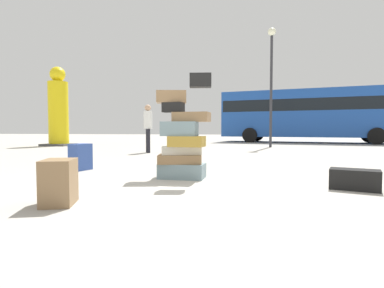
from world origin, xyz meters
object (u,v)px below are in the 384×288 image
suitcase_navy_left_side (80,157)px  suitcase_black_foreground_far (355,179)px  suitcase_tower (182,140)px  parked_bus (310,112)px  person_bearded_onlooker (148,124)px  lamp_post (271,68)px  yellow_dummy_statue (58,111)px  suitcase_cream_right_side (185,158)px  suitcase_brown_foreground_near (59,182)px

suitcase_navy_left_side → suitcase_black_foreground_far: 4.93m
suitcase_tower → parked_bus: (5.06, 14.50, 1.18)m
suitcase_navy_left_side → person_bearded_onlooker: (-0.02, 4.60, 0.74)m
suitcase_black_foreground_far → person_bearded_onlooker: 7.60m
suitcase_navy_left_side → lamp_post: (4.52, 8.60, 3.30)m
suitcase_black_foreground_far → yellow_dummy_statue: 14.27m
suitcase_cream_right_side → suitcase_brown_foreground_near: bearing=-92.3°
suitcase_tower → parked_bus: 15.41m
suitcase_cream_right_side → suitcase_brown_foreground_near: suitcase_brown_foreground_near is taller
parked_bus → suitcase_black_foreground_far: bearing=-86.8°
suitcase_brown_foreground_near → suitcase_navy_left_side: bearing=97.1°
lamp_post → suitcase_navy_left_side: bearing=-117.8°
suitcase_black_foreground_far → parked_bus: bearing=99.7°
suitcase_navy_left_side → lamp_post: lamp_post is taller
suitcase_navy_left_side → suitcase_cream_right_side: size_ratio=0.70×
lamp_post → suitcase_cream_right_side: bearing=-111.9°
suitcase_cream_right_side → suitcase_brown_foreground_near: (-0.58, -4.51, 0.15)m
suitcase_navy_left_side → lamp_post: 10.26m
suitcase_navy_left_side → parked_bus: size_ratio=0.05×
suitcase_navy_left_side → parked_bus: 15.74m
suitcase_cream_right_side → parked_bus: bearing=70.5°
suitcase_cream_right_side → suitcase_brown_foreground_near: size_ratio=1.52×
suitcase_tower → suitcase_cream_right_side: size_ratio=2.25×
suitcase_tower → person_bearded_onlooker: suitcase_tower is taller
suitcase_brown_foreground_near → person_bearded_onlooker: person_bearded_onlooker is taller
suitcase_tower → yellow_dummy_statue: (-8.00, 8.89, 1.08)m
suitcase_navy_left_side → suitcase_brown_foreground_near: 2.94m
suitcase_brown_foreground_near → lamp_post: size_ratio=0.09×
suitcase_brown_foreground_near → lamp_post: 12.19m
suitcase_navy_left_side → suitcase_brown_foreground_near: bearing=-47.2°
parked_bus → suitcase_navy_left_side: bearing=-105.1°
suitcase_brown_foreground_near → parked_bus: (6.06, 16.53, 1.58)m
yellow_dummy_statue → suitcase_tower: bearing=-48.0°
suitcase_navy_left_side → suitcase_tower: bearing=1.9°
suitcase_black_foreground_far → lamp_post: (-0.24, 9.85, 3.42)m
suitcase_cream_right_side → suitcase_black_foreground_far: bearing=-41.4°
suitcase_brown_foreground_near → parked_bus: bearing=52.2°
lamp_post → person_bearded_onlooker: bearing=-138.6°
suitcase_tower → suitcase_black_foreground_far: bearing=-13.5°
suitcase_tower → suitcase_cream_right_side: bearing=99.5°
parked_bus → lamp_post: bearing=-105.1°
suitcase_tower → suitcase_brown_foreground_near: size_ratio=3.42×
suitcase_tower → suitcase_brown_foreground_near: suitcase_tower is taller
lamp_post → suitcase_black_foreground_far: bearing=-88.6°
suitcase_brown_foreground_near → yellow_dummy_statue: (-7.01, 10.92, 1.48)m
suitcase_cream_right_side → suitcase_black_foreground_far: size_ratio=1.21×
suitcase_navy_left_side → suitcase_brown_foreground_near: (1.24, -2.67, -0.02)m
suitcase_navy_left_side → yellow_dummy_statue: yellow_dummy_statue is taller
person_bearded_onlooker → lamp_post: 6.57m
person_bearded_onlooker → yellow_dummy_statue: yellow_dummy_statue is taller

